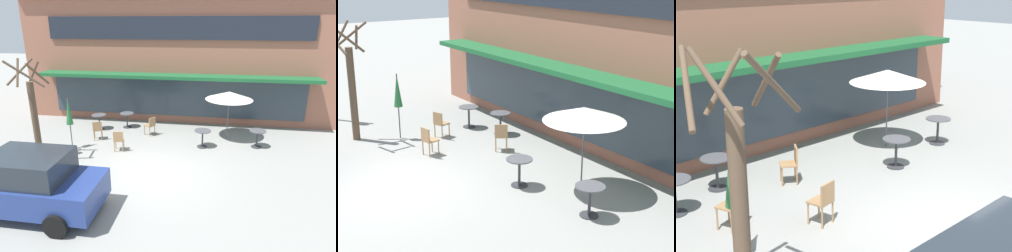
# 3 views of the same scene
# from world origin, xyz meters

# --- Properties ---
(ground_plane) EXTENTS (80.00, 80.00, 0.00)m
(ground_plane) POSITION_xyz_m (0.00, 0.00, 0.00)
(ground_plane) COLOR gray
(building_facade) EXTENTS (16.41, 9.10, 6.71)m
(building_facade) POSITION_xyz_m (0.00, 9.96, 3.36)
(building_facade) COLOR #935B47
(building_facade) RESTS_ON ground
(cafe_table_near_wall) EXTENTS (0.70, 0.70, 0.76)m
(cafe_table_near_wall) POSITION_xyz_m (1.69, 2.78, 0.52)
(cafe_table_near_wall) COLOR #333338
(cafe_table_near_wall) RESTS_ON ground
(cafe_table_streetside) EXTENTS (0.70, 0.70, 0.76)m
(cafe_table_streetside) POSITION_xyz_m (3.99, 3.14, 0.52)
(cafe_table_streetside) COLOR #333338
(cafe_table_streetside) RESTS_ON ground
(cafe_table_mid_patio) EXTENTS (0.70, 0.70, 0.76)m
(cafe_table_mid_patio) POSITION_xyz_m (-2.23, 4.75, 0.52)
(cafe_table_mid_patio) COLOR #333338
(cafe_table_mid_patio) RESTS_ON ground
(patio_umbrella_green_folded) EXTENTS (2.10, 2.10, 2.20)m
(patio_umbrella_green_folded) POSITION_xyz_m (2.74, 4.00, 2.02)
(patio_umbrella_green_folded) COLOR #4C4C51
(patio_umbrella_green_folded) RESTS_ON ground
(patio_umbrella_cream_folded) EXTENTS (0.28, 0.28, 2.20)m
(patio_umbrella_cream_folded) POSITION_xyz_m (-3.73, 1.70, 1.63)
(patio_umbrella_cream_folded) COLOR #4C4C51
(patio_umbrella_cream_folded) RESTS_ON ground
(cafe_chair_0) EXTENTS (0.51, 0.51, 0.89)m
(cafe_chair_0) POSITION_xyz_m (-3.04, 2.86, 0.53)
(cafe_chair_0) COLOR #9E754C
(cafe_chair_0) RESTS_ON ground
(cafe_chair_1) EXTENTS (0.55, 0.55, 0.89)m
(cafe_chair_1) POSITION_xyz_m (-0.80, 3.84, 0.53)
(cafe_chair_1) COLOR #9E754C
(cafe_chair_1) RESTS_ON ground
(cafe_chair_2) EXTENTS (0.46, 0.46, 0.89)m
(cafe_chair_2) POSITION_xyz_m (-1.70, 1.79, 0.53)
(cafe_chair_2) COLOR #9E754C
(cafe_chair_2) RESTS_ON ground
(street_tree) EXTENTS (1.57, 1.57, 3.91)m
(street_tree) POSITION_xyz_m (-4.42, 0.42, 1.87)
(street_tree) COLOR brown
(street_tree) RESTS_ON ground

